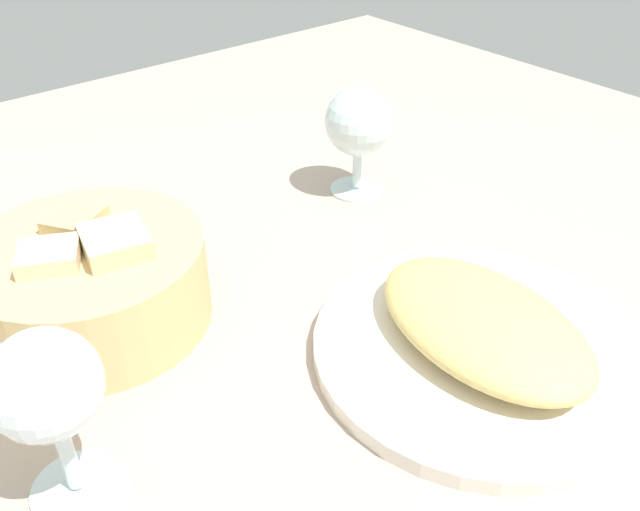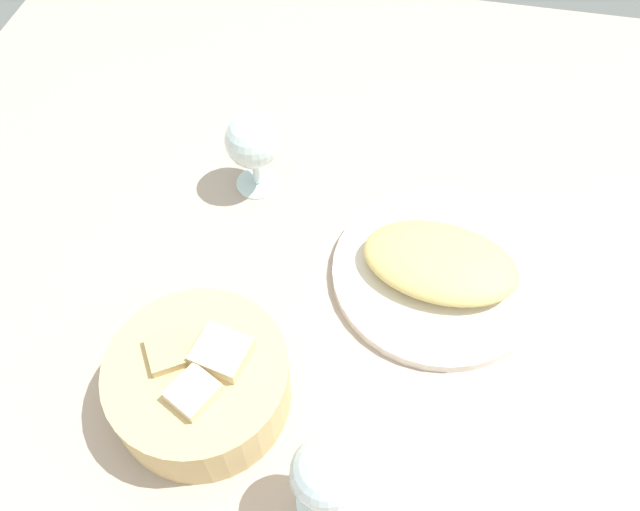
{
  "view_description": "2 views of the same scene",
  "coord_description": "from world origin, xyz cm",
  "px_view_note": "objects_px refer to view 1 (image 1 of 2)",
  "views": [
    {
      "loc": [
        -30.38,
        26.42,
        36.62
      ],
      "look_at": [
        6.22,
        -4.16,
        3.69
      ],
      "focal_mm": 37.46,
      "sensor_mm": 36.0,
      "label": 1
    },
    {
      "loc": [
        -2.95,
        38.38,
        66.79
      ],
      "look_at": [
        5.88,
        -5.14,
        4.99
      ],
      "focal_mm": 35.93,
      "sensor_mm": 36.0,
      "label": 2
    }
  ],
  "objects_px": {
    "plate": "(479,348)",
    "bread_basket": "(91,280)",
    "wine_glass_far": "(48,395)",
    "wine_glass_near": "(359,125)"
  },
  "relations": [
    {
      "from": "plate",
      "to": "bread_basket",
      "type": "relative_size",
      "value": 1.37
    },
    {
      "from": "bread_basket",
      "to": "wine_glass_far",
      "type": "relative_size",
      "value": 1.51
    },
    {
      "from": "bread_basket",
      "to": "wine_glass_near",
      "type": "bearing_deg",
      "value": -85.63
    },
    {
      "from": "bread_basket",
      "to": "wine_glass_near",
      "type": "xyz_separation_m",
      "value": [
        0.02,
        -0.32,
        0.04
      ]
    },
    {
      "from": "plate",
      "to": "wine_glass_near",
      "type": "relative_size",
      "value": 2.2
    },
    {
      "from": "bread_basket",
      "to": "wine_glass_near",
      "type": "distance_m",
      "value": 0.32
    },
    {
      "from": "wine_glass_near",
      "to": "wine_glass_far",
      "type": "height_order",
      "value": "wine_glass_far"
    },
    {
      "from": "wine_glass_near",
      "to": "bread_basket",
      "type": "bearing_deg",
      "value": 94.37
    },
    {
      "from": "plate",
      "to": "wine_glass_far",
      "type": "bearing_deg",
      "value": 74.44
    },
    {
      "from": "plate",
      "to": "wine_glass_far",
      "type": "height_order",
      "value": "wine_glass_far"
    }
  ]
}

